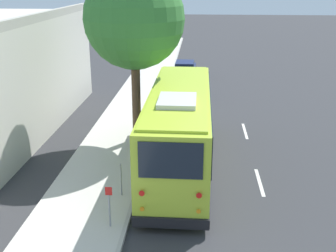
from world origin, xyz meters
The scene contains 11 objects.
ground_plane centered at (0.00, 0.00, 0.00)m, with size 160.00×160.00×0.00m, color #333335.
sidewalk_slab centered at (0.00, 3.34, 0.07)m, with size 80.00×3.30×0.15m, color beige.
curb_strip centered at (0.00, 1.62, 0.07)m, with size 80.00×0.14×0.15m, color #AAA69D.
shuttle_bus centered at (-0.68, 0.11, 1.93)m, with size 10.57×2.70×3.60m.
parked_sedan_blue centered at (11.04, 0.63, 0.62)m, with size 4.29×1.70×1.32m.
parked_sedan_navy centered at (16.79, 0.50, 0.61)m, with size 4.54×1.84×1.31m.
street_tree centered at (2.13, 2.33, 6.32)m, with size 4.60×4.60×8.87m.
sign_post_near centered at (-5.73, 2.11, 0.88)m, with size 0.06×0.22×1.41m.
sign_post_far centered at (-3.65, 2.11, 0.78)m, with size 0.06×0.06×1.27m.
lane_stripe_mid centered at (-1.94, -3.20, 0.00)m, with size 2.40×0.14×0.01m, color silver.
lane_stripe_ahead centered at (4.06, -3.20, 0.00)m, with size 2.40×0.14×0.01m, color silver.
Camera 1 is at (-17.38, -0.63, 7.77)m, focal length 45.00 mm.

